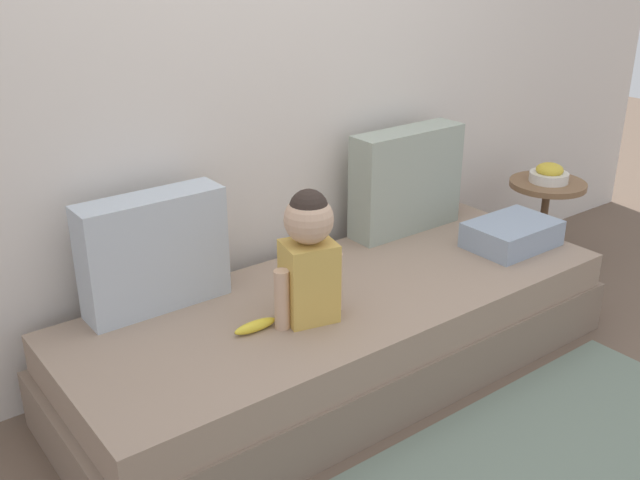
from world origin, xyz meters
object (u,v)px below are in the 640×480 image
(throw_pillow_right, at_px, (406,181))
(side_table, at_px, (546,202))
(throw_pillow_left, at_px, (154,252))
(banana, at_px, (255,326))
(fruit_bowl, at_px, (549,174))
(couch, at_px, (344,333))
(folded_blanket, at_px, (512,234))
(toddler, at_px, (309,253))

(throw_pillow_right, height_order, side_table, throw_pillow_right)
(throw_pillow_left, xyz_separation_m, banana, (0.19, -0.39, -0.20))
(throw_pillow_right, distance_m, side_table, 0.90)
(throw_pillow_left, xyz_separation_m, fruit_bowl, (2.13, -0.18, -0.06))
(couch, distance_m, side_table, 1.51)
(fruit_bowl, bearing_deg, couch, -174.15)
(banana, bearing_deg, folded_blanket, -2.28)
(folded_blanket, height_order, side_table, same)
(throw_pillow_left, distance_m, toddler, 0.59)
(throw_pillow_right, bearing_deg, fruit_bowl, -12.12)
(throw_pillow_left, bearing_deg, fruit_bowl, -4.89)
(couch, xyz_separation_m, throw_pillow_right, (0.64, 0.34, 0.44))
(banana, xyz_separation_m, fruit_bowl, (1.95, 0.21, 0.14))
(throw_pillow_left, distance_m, side_table, 2.15)
(throw_pillow_left, relative_size, toddler, 1.09)
(fruit_bowl, bearing_deg, banana, -173.89)
(side_table, bearing_deg, fruit_bowl, 0.00)
(throw_pillow_left, xyz_separation_m, side_table, (2.13, -0.18, -0.22))
(toddler, distance_m, fruit_bowl, 1.75)
(throw_pillow_left, relative_size, throw_pillow_right, 0.95)
(couch, xyz_separation_m, folded_blanket, (0.89, -0.11, 0.25))
(couch, distance_m, throw_pillow_left, 0.83)
(couch, relative_size, side_table, 4.71)
(throw_pillow_right, height_order, fruit_bowl, throw_pillow_right)
(side_table, bearing_deg, toddler, -171.90)
(throw_pillow_left, distance_m, folded_blanket, 1.60)
(side_table, bearing_deg, throw_pillow_left, 175.11)
(toddler, xyz_separation_m, folded_blanket, (1.13, -0.01, -0.20))
(throw_pillow_left, relative_size, folded_blanket, 1.37)
(throw_pillow_right, relative_size, toddler, 1.15)
(throw_pillow_left, height_order, toddler, toddler)
(toddler, height_order, banana, toddler)
(throw_pillow_right, height_order, banana, throw_pillow_right)
(toddler, bearing_deg, folded_blanket, -0.75)
(folded_blanket, distance_m, fruit_bowl, 0.67)
(throw_pillow_left, xyz_separation_m, folded_blanket, (1.53, -0.44, -0.16))
(banana, bearing_deg, fruit_bowl, 6.11)
(fruit_bowl, bearing_deg, side_table, 0.00)
(throw_pillow_right, bearing_deg, throw_pillow_left, 180.00)
(banana, distance_m, fruit_bowl, 1.96)
(couch, height_order, toddler, toddler)
(side_table, bearing_deg, couch, -174.15)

